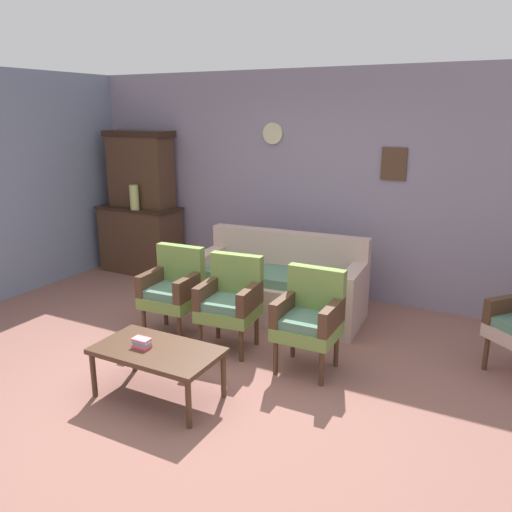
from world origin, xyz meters
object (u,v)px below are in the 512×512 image
object	(u,v)px
coffee_table	(157,354)
floral_couch	(279,287)
book_stack_on_table	(142,343)
side_cabinet	(141,239)
armchair_near_couch_end	(231,299)
armchair_near_cabinet	(310,316)
vase_on_cabinet	(134,197)
armchair_by_doorway	(173,287)

from	to	relation	value
coffee_table	floral_couch	bearing A→B (deg)	87.12
coffee_table	book_stack_on_table	distance (m)	0.15
side_cabinet	armchair_near_couch_end	world-z (taller)	side_cabinet
coffee_table	armchair_near_couch_end	bearing A→B (deg)	87.17
floral_couch	armchair_near_cabinet	bearing A→B (deg)	-52.99
coffee_table	side_cabinet	bearing A→B (deg)	131.96
vase_on_cabinet	armchair_near_cabinet	distance (m)	3.48
armchair_by_doorway	book_stack_on_table	size ratio (longest dim) A/B	5.95
armchair_near_cabinet	book_stack_on_table	world-z (taller)	armchair_near_cabinet
side_cabinet	armchair_by_doorway	distance (m)	2.30
floral_couch	armchair_near_couch_end	bearing A→B (deg)	-92.93
vase_on_cabinet	armchair_by_doorway	bearing A→B (deg)	-39.82
armchair_by_doorway	side_cabinet	bearing A→B (deg)	138.11
vase_on_cabinet	armchair_near_cabinet	xyz separation A→B (m)	(3.13, -1.41, -0.60)
armchair_near_couch_end	floral_couch	bearing A→B (deg)	87.07
armchair_by_doorway	coffee_table	world-z (taller)	armchair_by_doorway
vase_on_cabinet	armchair_by_doorway	world-z (taller)	vase_on_cabinet
vase_on_cabinet	floral_couch	size ratio (longest dim) A/B	0.17
floral_couch	coffee_table	xyz separation A→B (m)	(-0.10, -2.03, 0.05)
floral_couch	armchair_near_couch_end	xyz separation A→B (m)	(-0.05, -0.98, 0.17)
side_cabinet	armchair_by_doorway	size ratio (longest dim) A/B	1.28
side_cabinet	vase_on_cabinet	size ratio (longest dim) A/B	3.48
side_cabinet	floral_couch	bearing A→B (deg)	-13.06
book_stack_on_table	side_cabinet	bearing A→B (deg)	130.09
armchair_by_doorway	book_stack_on_table	distance (m)	1.22
armchair_near_couch_end	book_stack_on_table	distance (m)	1.10
armchair_by_doorway	coffee_table	size ratio (longest dim) A/B	0.90
coffee_table	armchair_near_cabinet	bearing A→B (deg)	48.92
side_cabinet	floral_couch	distance (m)	2.51
armchair_near_cabinet	floral_couch	bearing A→B (deg)	127.01
vase_on_cabinet	armchair_by_doorway	xyz separation A→B (m)	(1.62, -1.35, -0.60)
side_cabinet	armchair_by_doorway	xyz separation A→B (m)	(1.71, -1.53, 0.03)
armchair_by_doorway	armchair_near_couch_end	world-z (taller)	same
armchair_near_couch_end	book_stack_on_table	bearing A→B (deg)	-98.86
vase_on_cabinet	book_stack_on_table	bearing A→B (deg)	-49.03
armchair_by_doorway	armchair_near_cabinet	xyz separation A→B (m)	(1.50, -0.06, 0.00)
armchair_by_doorway	book_stack_on_table	bearing A→B (deg)	-65.20
side_cabinet	armchair_near_cabinet	bearing A→B (deg)	-26.37
side_cabinet	book_stack_on_table	size ratio (longest dim) A/B	7.63
side_cabinet	vase_on_cabinet	xyz separation A→B (m)	(0.09, -0.18, 0.63)
coffee_table	vase_on_cabinet	bearing A→B (deg)	132.93
side_cabinet	floral_couch	xyz separation A→B (m)	(2.44, -0.57, -0.14)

